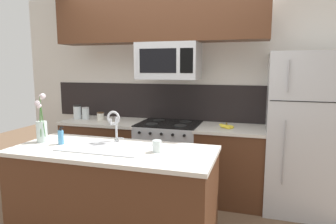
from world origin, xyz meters
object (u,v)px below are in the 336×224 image
drinking_glass (157,146)px  flower_vase (42,127)px  stove_range (169,158)px  storage_jar_tall (77,112)px  storage_jar_medium (86,113)px  microwave (169,61)px  banana_bunch (226,126)px  dish_soap_bottle (61,137)px  refrigerator (307,133)px  storage_jar_short (101,116)px  sink_faucet (114,122)px

drinking_glass → flower_vase: 1.16m
stove_range → storage_jar_tall: bearing=-179.8°
storage_jar_tall → storage_jar_medium: (0.12, 0.01, -0.01)m
microwave → banana_bunch: (0.72, -0.04, -0.76)m
banana_bunch → flower_vase: (-1.61, -1.16, 0.12)m
storage_jar_tall → dish_soap_bottle: storage_jar_tall is taller
refrigerator → storage_jar_short: bearing=-179.2°
drinking_glass → sink_faucet: bearing=159.3°
storage_jar_tall → storage_jar_short: size_ratio=1.80×
stove_range → storage_jar_tall: storage_jar_tall is taller
storage_jar_short → banana_bunch: (1.67, -0.05, -0.03)m
flower_vase → refrigerator: bearing=26.5°
refrigerator → sink_faucet: size_ratio=5.81×
storage_jar_medium → drinking_glass: bearing=-40.3°
refrigerator → drinking_glass: 1.83m
refrigerator → microwave: bearing=-178.5°
microwave → storage_jar_short: microwave is taller
microwave → storage_jar_tall: (-1.32, 0.02, -0.68)m
drinking_glass → flower_vase: flower_vase is taller
microwave → flower_vase: 1.63m
storage_jar_short → dish_soap_bottle: size_ratio=0.65×
storage_jar_short → flower_vase: (0.06, -1.21, 0.09)m
drinking_glass → storage_jar_medium: bearing=139.7°
storage_jar_short → storage_jar_tall: bearing=178.3°
storage_jar_tall → storage_jar_medium: storage_jar_tall is taller
storage_jar_tall → banana_bunch: bearing=-1.6°
banana_bunch → sink_faucet: bearing=-133.6°
stove_range → banana_bunch: banana_bunch is taller
storage_jar_medium → storage_jar_short: 0.24m
stove_range → dish_soap_bottle: bearing=-118.5°
drinking_glass → stove_range: bearing=101.9°
stove_range → storage_jar_medium: (-1.20, 0.01, 0.53)m
sink_faucet → dish_soap_bottle: (-0.45, -0.20, -0.13)m
storage_jar_tall → flower_vase: bearing=-71.0°
storage_jar_tall → storage_jar_short: storage_jar_tall is taller
storage_jar_medium → storage_jar_short: bearing=-5.2°
flower_vase → sink_faucet: bearing=14.7°
microwave → storage_jar_short: (-0.96, 0.01, -0.73)m
storage_jar_tall → sink_faucet: size_ratio=0.63×
storage_jar_medium → drinking_glass: size_ratio=1.64×
banana_bunch → flower_vase: 1.99m
refrigerator → storage_jar_medium: bearing=-179.7°
refrigerator → dish_soap_bottle: (-2.27, -1.26, 0.09)m
refrigerator → storage_jar_medium: refrigerator is taller
banana_bunch → drinking_glass: bearing=-111.3°
stove_range → drinking_glass: size_ratio=9.29×
banana_bunch → storage_jar_medium: bearing=178.0°
refrigerator → storage_jar_medium: (-2.80, -0.01, 0.10)m
flower_vase → storage_jar_tall: bearing=109.0°
dish_soap_bottle → storage_jar_medium: bearing=112.7°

